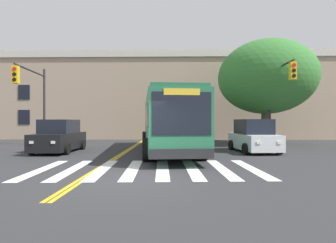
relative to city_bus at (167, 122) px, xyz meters
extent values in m
plane|color=#303033|center=(-0.98, -7.19, -1.72)|extent=(120.00, 120.00, 0.00)
cube|color=white|center=(-4.40, -5.64, -1.72)|extent=(0.62, 4.10, 0.01)
cube|color=white|center=(-3.32, -5.59, -1.72)|extent=(0.62, 4.10, 0.01)
cube|color=white|center=(-2.23, -5.55, -1.72)|extent=(0.62, 4.10, 0.01)
cube|color=white|center=(-1.14, -5.50, -1.72)|extent=(0.62, 4.10, 0.01)
cube|color=white|center=(-0.05, -5.45, -1.72)|extent=(0.62, 4.10, 0.01)
cube|color=white|center=(1.03, -5.40, -1.72)|extent=(0.62, 4.10, 0.01)
cube|color=white|center=(2.12, -5.35, -1.72)|extent=(0.62, 4.10, 0.01)
cube|color=white|center=(3.21, -5.30, -1.72)|extent=(0.62, 4.10, 0.01)
cube|color=gold|center=(-2.47, 8.53, -1.72)|extent=(0.12, 36.00, 0.01)
cube|color=gold|center=(-2.31, 8.53, -1.72)|extent=(0.12, 36.00, 0.01)
cube|color=#28704C|center=(0.00, -0.03, -0.02)|extent=(3.68, 11.28, 2.63)
cube|color=black|center=(1.21, 0.11, 0.25)|extent=(1.21, 10.13, 0.95)
cube|color=black|center=(-1.20, -0.17, 0.25)|extent=(1.21, 10.13, 0.95)
cube|color=black|center=(0.65, -5.54, 0.30)|extent=(2.15, 0.28, 1.58)
cube|color=yellow|center=(0.65, -5.54, 1.09)|extent=(1.32, 0.18, 0.24)
cube|color=#232326|center=(0.65, -5.57, -1.15)|extent=(2.35, 0.37, 0.36)
cube|color=#246444|center=(0.00, -0.03, 1.38)|extent=(3.48, 10.83, 0.16)
cylinder|color=black|center=(1.54, -3.30, -1.21)|extent=(0.68, 1.08, 1.02)
cylinder|color=black|center=(-0.73, -3.57, -1.21)|extent=(0.68, 1.08, 1.02)
cylinder|color=black|center=(0.85, 2.58, -1.21)|extent=(0.68, 1.08, 1.02)
cylinder|color=black|center=(-1.43, 2.32, -1.21)|extent=(0.68, 1.08, 1.02)
cylinder|color=black|center=(0.72, 3.67, -1.21)|extent=(0.68, 1.08, 1.02)
cylinder|color=black|center=(-1.55, 3.41, -1.21)|extent=(0.68, 1.08, 1.02)
cube|color=black|center=(-6.14, -0.22, -1.10)|extent=(1.87, 4.14, 0.91)
cube|color=black|center=(-6.14, -0.18, -0.27)|extent=(1.65, 2.29, 0.77)
cube|color=white|center=(-5.56, -2.28, -1.01)|extent=(0.20, 0.04, 0.14)
cube|color=white|center=(-6.63, -2.31, -1.01)|extent=(0.20, 0.04, 0.14)
cylinder|color=black|center=(-5.21, -1.48, -1.42)|extent=(0.23, 0.60, 0.60)
cylinder|color=black|center=(-7.02, -1.52, -1.42)|extent=(0.23, 0.60, 0.60)
cylinder|color=black|center=(-5.27, 1.07, -1.42)|extent=(0.23, 0.60, 0.60)
cylinder|color=black|center=(-7.08, 1.03, -1.42)|extent=(0.23, 0.60, 0.60)
cube|color=white|center=(4.92, 0.00, -1.13)|extent=(2.16, 3.86, 0.85)
cube|color=black|center=(4.92, 0.04, -0.28)|extent=(1.81, 2.19, 0.84)
cube|color=white|center=(5.65, -1.80, -1.05)|extent=(0.20, 0.06, 0.14)
cube|color=white|center=(4.58, -1.91, -1.05)|extent=(0.20, 0.06, 0.14)
cylinder|color=black|center=(5.95, -1.05, -1.42)|extent=(0.28, 0.62, 0.60)
cylinder|color=black|center=(4.13, -1.23, -1.42)|extent=(0.28, 0.62, 0.60)
cylinder|color=black|center=(5.71, 1.24, -1.42)|extent=(0.28, 0.62, 0.60)
cylinder|color=black|center=(3.89, 1.05, -1.42)|extent=(0.28, 0.62, 0.60)
cube|color=#B7BABF|center=(1.11, 9.71, -1.12)|extent=(1.97, 4.73, 0.84)
cube|color=black|center=(1.10, 9.85, -0.31)|extent=(1.71, 2.30, 0.77)
cube|color=white|center=(1.73, 7.37, -1.04)|extent=(0.20, 0.05, 0.14)
cube|color=white|center=(0.64, 7.33, -1.04)|extent=(0.20, 0.05, 0.14)
cylinder|color=black|center=(2.09, 8.29, -1.39)|extent=(0.24, 0.67, 0.66)
cylinder|color=black|center=(0.22, 8.23, -1.39)|extent=(0.24, 0.67, 0.66)
cylinder|color=black|center=(2.00, 11.19, -1.39)|extent=(0.24, 0.67, 0.66)
cylinder|color=black|center=(0.13, 11.13, -1.39)|extent=(0.24, 0.67, 0.66)
cylinder|color=#28282D|center=(7.11, 3.47, 1.08)|extent=(0.16, 0.16, 5.61)
cylinder|color=#28282D|center=(7.12, 1.65, 3.49)|extent=(0.13, 3.63, 0.11)
cube|color=yellow|center=(7.13, -0.01, 2.89)|extent=(0.34, 0.28, 1.00)
cylinder|color=red|center=(7.13, -0.16, 3.19)|extent=(0.22, 0.03, 0.22)
cylinder|color=black|center=(7.13, -0.16, 2.89)|extent=(0.22, 0.03, 0.22)
cylinder|color=black|center=(7.13, -0.16, 2.59)|extent=(0.22, 0.03, 0.22)
cylinder|color=#28282D|center=(-9.01, 3.77, 1.04)|extent=(0.16, 0.16, 5.53)
cylinder|color=#28282D|center=(-8.82, 1.68, 3.28)|extent=(0.48, 4.19, 0.11)
cube|color=yellow|center=(-8.65, -0.26, 2.68)|extent=(0.36, 0.31, 1.00)
cylinder|color=red|center=(-8.64, -0.41, 2.98)|extent=(0.22, 0.05, 0.22)
cylinder|color=black|center=(-8.64, -0.41, 2.68)|extent=(0.22, 0.05, 0.22)
cylinder|color=black|center=(-8.64, -0.41, 2.38)|extent=(0.22, 0.05, 0.22)
cylinder|color=brown|center=(7.29, 4.74, -0.37)|extent=(0.66, 0.66, 2.72)
ellipsoid|color=#387A33|center=(7.29, 4.74, 3.34)|extent=(9.71, 9.57, 5.52)
cube|color=tan|center=(2.73, 14.63, 2.55)|extent=(41.75, 9.60, 8.56)
cube|color=beige|center=(2.73, 9.75, 6.43)|extent=(41.75, 0.16, 0.60)
cube|color=black|center=(-13.97, 9.80, 0.42)|extent=(1.10, 0.06, 1.40)
cube|color=black|center=(2.73, 9.80, 0.42)|extent=(1.10, 0.06, 1.40)
cube|color=black|center=(-13.97, 9.80, 2.81)|extent=(1.10, 0.06, 1.40)
cube|color=black|center=(2.73, 9.80, 2.81)|extent=(1.10, 0.06, 1.40)
camera|label=1|loc=(0.33, -15.00, 0.02)|focal=28.00mm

